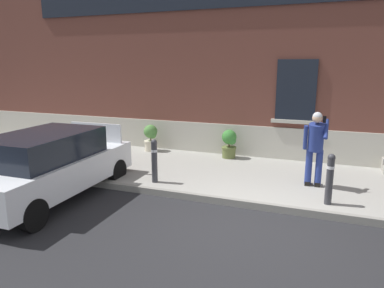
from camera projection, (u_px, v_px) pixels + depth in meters
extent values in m
plane|color=#232326|center=(245.00, 228.00, 6.43)|extent=(80.00, 80.00, 0.00)
cube|color=#99968E|center=(269.00, 179.00, 8.97)|extent=(24.00, 3.60, 0.15)
cube|color=gray|center=(255.00, 205.00, 7.27)|extent=(24.00, 0.12, 0.15)
cube|color=brown|center=(288.00, 35.00, 10.45)|extent=(24.00, 1.40, 7.50)
cube|color=#BCB7A8|center=(279.00, 146.00, 10.49)|extent=(24.00, 0.08, 1.10)
cube|color=black|center=(296.00, 90.00, 9.99)|extent=(1.10, 0.06, 1.70)
cube|color=#BCB7A8|center=(294.00, 122.00, 10.16)|extent=(1.30, 0.12, 0.10)
cube|color=white|center=(51.00, 171.00, 7.75)|extent=(1.81, 4.03, 0.64)
cube|color=black|center=(43.00, 146.00, 7.48)|extent=(1.58, 2.42, 0.56)
cube|color=black|center=(103.00, 159.00, 9.64)|extent=(1.66, 0.13, 0.20)
cube|color=yellow|center=(103.00, 152.00, 9.60)|extent=(0.52, 0.03, 0.12)
cube|color=#B21414|center=(79.00, 141.00, 9.79)|extent=(0.16, 0.04, 0.18)
cube|color=#B21414|center=(127.00, 145.00, 9.29)|extent=(0.16, 0.04, 0.18)
cube|color=white|center=(96.00, 134.00, 9.24)|extent=(1.49, 0.08, 0.60)
cylinder|color=black|center=(33.00, 215.00, 6.27)|extent=(0.21, 0.60, 0.60)
cylinder|color=black|center=(65.00, 165.00, 9.36)|extent=(0.21, 0.60, 0.60)
cylinder|color=black|center=(117.00, 171.00, 8.84)|extent=(0.21, 0.60, 0.60)
cylinder|color=#333338|center=(329.00, 182.00, 7.05)|extent=(0.14, 0.14, 0.95)
sphere|color=#333338|center=(332.00, 158.00, 6.94)|extent=(0.15, 0.15, 0.15)
cylinder|color=silver|center=(331.00, 167.00, 6.99)|extent=(0.15, 0.15, 0.06)
cylinder|color=#333338|center=(154.00, 163.00, 8.39)|extent=(0.14, 0.14, 0.95)
sphere|color=#333338|center=(154.00, 143.00, 8.28)|extent=(0.15, 0.15, 0.15)
cylinder|color=silver|center=(154.00, 151.00, 8.32)|extent=(0.15, 0.15, 0.06)
cylinder|color=navy|center=(309.00, 167.00, 8.16)|extent=(0.15, 0.15, 0.82)
cube|color=black|center=(308.00, 182.00, 8.31)|extent=(0.12, 0.28, 0.10)
cylinder|color=navy|center=(319.00, 168.00, 8.09)|extent=(0.15, 0.15, 0.82)
cube|color=black|center=(317.00, 183.00, 8.23)|extent=(0.12, 0.28, 0.10)
cylinder|color=navy|center=(316.00, 137.00, 7.92)|extent=(0.34, 0.45, 0.67)
sphere|color=tan|center=(317.00, 118.00, 7.75)|extent=(0.22, 0.22, 0.22)
sphere|color=silver|center=(317.00, 117.00, 7.74)|extent=(0.21, 0.21, 0.21)
cylinder|color=navy|center=(306.00, 137.00, 7.96)|extent=(0.09, 0.19, 0.57)
cylinder|color=navy|center=(326.00, 129.00, 7.76)|extent=(0.09, 0.42, 0.42)
cube|color=black|center=(325.00, 119.00, 7.68)|extent=(0.07, 0.02, 0.15)
cylinder|color=beige|center=(151.00, 146.00, 11.54)|extent=(0.40, 0.40, 0.34)
cylinder|color=beige|center=(151.00, 141.00, 11.51)|extent=(0.44, 0.44, 0.05)
cylinder|color=#47331E|center=(151.00, 137.00, 11.48)|extent=(0.04, 0.04, 0.24)
sphere|color=#4C843D|center=(150.00, 131.00, 11.44)|extent=(0.44, 0.44, 0.44)
sphere|color=#4C843D|center=(153.00, 135.00, 11.38)|extent=(0.24, 0.24, 0.24)
cylinder|color=#606B38|center=(229.00, 152.00, 10.67)|extent=(0.40, 0.40, 0.34)
cylinder|color=#606B38|center=(229.00, 148.00, 10.64)|extent=(0.44, 0.44, 0.05)
cylinder|color=#47331E|center=(229.00, 143.00, 10.61)|extent=(0.04, 0.04, 0.24)
sphere|color=#387F33|center=(229.00, 137.00, 10.57)|extent=(0.44, 0.44, 0.44)
sphere|color=#387F33|center=(232.00, 141.00, 10.51)|extent=(0.24, 0.24, 0.24)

